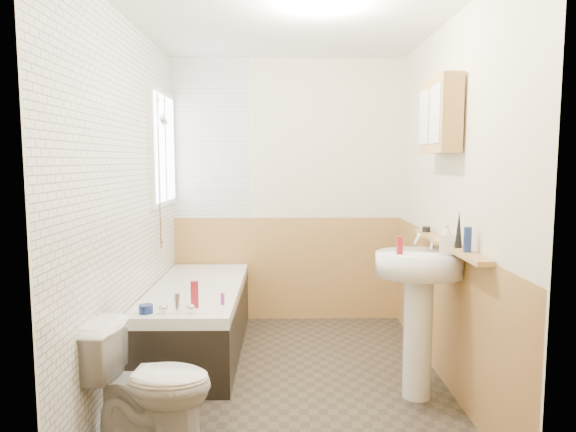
# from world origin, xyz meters

# --- Properties ---
(floor) EXTENTS (2.80, 2.80, 0.00)m
(floor) POSITION_xyz_m (0.00, 0.00, 0.00)
(floor) COLOR #2E2820
(floor) RESTS_ON ground
(ceiling) EXTENTS (2.80, 2.80, 0.00)m
(ceiling) POSITION_xyz_m (0.00, 0.00, 2.50)
(ceiling) COLOR white
(ceiling) RESTS_ON ground
(wall_back) EXTENTS (2.20, 0.02, 2.50)m
(wall_back) POSITION_xyz_m (0.00, 1.41, 1.25)
(wall_back) COLOR beige
(wall_back) RESTS_ON ground
(wall_front) EXTENTS (2.20, 0.02, 2.50)m
(wall_front) POSITION_xyz_m (0.00, -1.41, 1.25)
(wall_front) COLOR beige
(wall_front) RESTS_ON ground
(wall_left) EXTENTS (0.02, 2.80, 2.50)m
(wall_left) POSITION_xyz_m (-1.11, 0.00, 1.25)
(wall_left) COLOR beige
(wall_left) RESTS_ON ground
(wall_right) EXTENTS (0.02, 2.80, 2.50)m
(wall_right) POSITION_xyz_m (1.11, 0.00, 1.25)
(wall_right) COLOR beige
(wall_right) RESTS_ON ground
(wainscot_right) EXTENTS (0.01, 2.80, 1.00)m
(wainscot_right) POSITION_xyz_m (1.09, 0.00, 0.50)
(wainscot_right) COLOR #AF8448
(wainscot_right) RESTS_ON wall_right
(wainscot_front) EXTENTS (2.20, 0.01, 1.00)m
(wainscot_front) POSITION_xyz_m (0.00, -1.39, 0.50)
(wainscot_front) COLOR #AF8448
(wainscot_front) RESTS_ON wall_front
(wainscot_back) EXTENTS (2.20, 0.01, 1.00)m
(wainscot_back) POSITION_xyz_m (0.00, 1.39, 0.50)
(wainscot_back) COLOR #AF8448
(wainscot_back) RESTS_ON wall_back
(tile_cladding_left) EXTENTS (0.01, 2.80, 2.50)m
(tile_cladding_left) POSITION_xyz_m (-1.09, 0.00, 1.25)
(tile_cladding_left) COLOR white
(tile_cladding_left) RESTS_ON wall_left
(tile_return_back) EXTENTS (0.75, 0.01, 1.50)m
(tile_return_back) POSITION_xyz_m (-0.73, 1.39, 1.75)
(tile_return_back) COLOR white
(tile_return_back) RESTS_ON wall_back
(window) EXTENTS (0.03, 0.79, 0.99)m
(window) POSITION_xyz_m (-1.06, 0.95, 1.65)
(window) COLOR white
(window) RESTS_ON wall_left
(bathtub) EXTENTS (0.70, 1.72, 0.69)m
(bathtub) POSITION_xyz_m (-0.73, 0.52, 0.28)
(bathtub) COLOR black
(bathtub) RESTS_ON floor
(shower_riser) EXTENTS (0.11, 0.08, 1.26)m
(shower_riser) POSITION_xyz_m (-1.04, 0.67, 1.56)
(shower_riser) COLOR silver
(shower_riser) RESTS_ON wall_left
(toilet) EXTENTS (0.71, 0.44, 0.66)m
(toilet) POSITION_xyz_m (-0.76, -0.82, 0.33)
(toilet) COLOR white
(toilet) RESTS_ON floor
(sink) EXTENTS (0.56, 0.45, 1.08)m
(sink) POSITION_xyz_m (0.84, -0.30, 0.69)
(sink) COLOR white
(sink) RESTS_ON floor
(pine_shelf) EXTENTS (0.10, 1.33, 0.03)m
(pine_shelf) POSITION_xyz_m (1.04, -0.20, 1.00)
(pine_shelf) COLOR #AF8448
(pine_shelf) RESTS_ON wall_right
(medicine_cabinet) EXTENTS (0.14, 0.55, 0.50)m
(medicine_cabinet) POSITION_xyz_m (1.01, -0.04, 1.85)
(medicine_cabinet) COLOR #AF8448
(medicine_cabinet) RESTS_ON wall_right
(foam_can) EXTENTS (0.06, 0.06, 0.15)m
(foam_can) POSITION_xyz_m (1.04, -0.58, 1.09)
(foam_can) COLOR navy
(foam_can) RESTS_ON pine_shelf
(green_bottle) EXTENTS (0.05, 0.05, 0.23)m
(green_bottle) POSITION_xyz_m (1.04, -0.42, 1.13)
(green_bottle) COLOR black
(green_bottle) RESTS_ON pine_shelf
(black_jar) EXTENTS (0.07, 0.07, 0.04)m
(black_jar) POSITION_xyz_m (1.04, 0.28, 1.04)
(black_jar) COLOR black
(black_jar) RESTS_ON pine_shelf
(soap_bottle) EXTENTS (0.14, 0.21, 0.09)m
(soap_bottle) POSITION_xyz_m (0.99, -0.36, 1.01)
(soap_bottle) COLOR silver
(soap_bottle) RESTS_ON sink
(clear_bottle) EXTENTS (0.05, 0.05, 0.11)m
(clear_bottle) POSITION_xyz_m (0.70, -0.36, 1.02)
(clear_bottle) COLOR maroon
(clear_bottle) RESTS_ON sink
(blue_gel) EXTENTS (0.05, 0.04, 0.19)m
(blue_gel) POSITION_xyz_m (-0.64, -0.10, 0.64)
(blue_gel) COLOR maroon
(blue_gel) RESTS_ON bathtub
(cream_jar) EXTENTS (0.11, 0.11, 0.06)m
(cream_jar) POSITION_xyz_m (-0.94, -0.22, 0.57)
(cream_jar) COLOR navy
(cream_jar) RESTS_ON bathtub
(orange_bottle) EXTENTS (0.03, 0.03, 0.08)m
(orange_bottle) POSITION_xyz_m (-0.46, -0.02, 0.59)
(orange_bottle) COLOR purple
(orange_bottle) RESTS_ON bathtub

